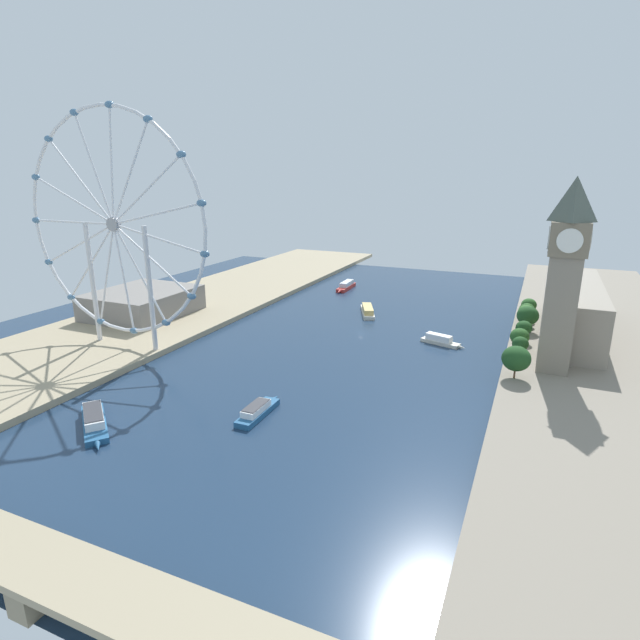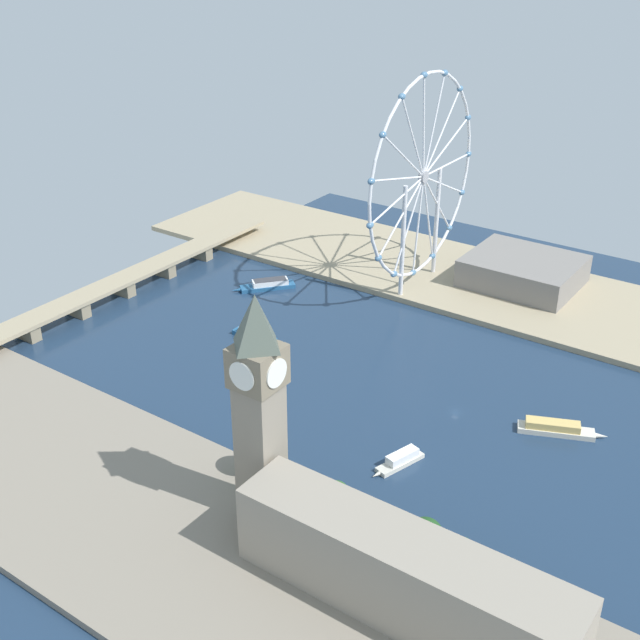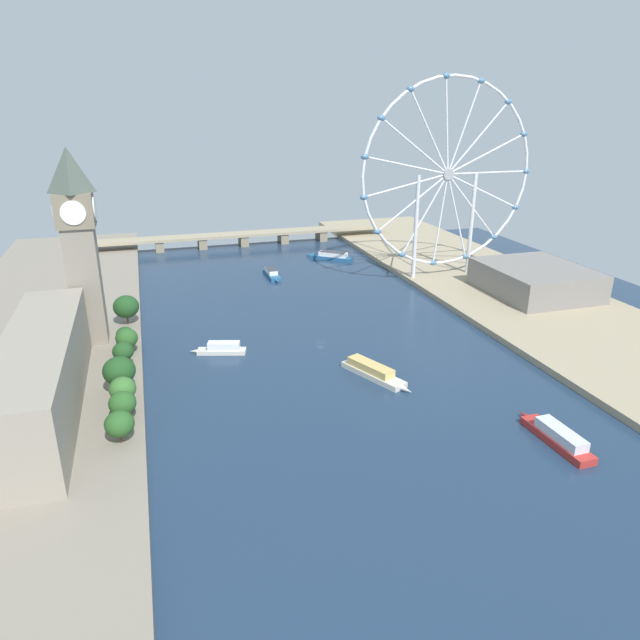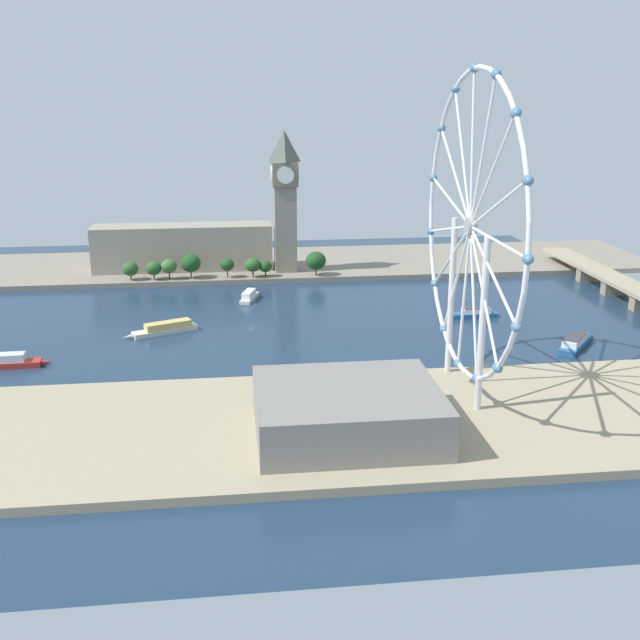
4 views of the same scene
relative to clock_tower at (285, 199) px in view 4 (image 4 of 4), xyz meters
The scene contains 13 objects.
ground_plane 111.58m from the clock_tower, 14.17° to the right, with size 416.23×416.23×0.00m, color #1E334C.
riverbank_left 57.00m from the clock_tower, 134.89° to the right, with size 90.00×520.00×3.00m, color gray.
riverbank_right 227.36m from the clock_tower, ahead, with size 90.00×520.00×3.00m, color tan.
clock_tower is the anchor object (origin of this frame).
parliament_block 69.53m from the clock_tower, 100.49° to the right, with size 22.00×107.52×27.23m, color gray.
tree_row_embankment 53.90m from the clock_tower, 70.04° to the right, with size 13.57×118.23×14.27m.
ferris_wheel 205.49m from the clock_tower, 14.06° to the left, with size 109.72×3.20×115.13m.
riverside_hall 233.97m from the clock_tower, ahead, with size 50.47×58.85×15.17m, color gray.
tour_boat_0 139.38m from the clock_tower, 40.59° to the left, with size 6.63×27.87×5.00m.
tour_boat_1 133.55m from the clock_tower, 31.05° to the right, with size 18.27×34.50×5.36m.
tour_boat_2 73.60m from the clock_tower, 24.14° to the right, with size 24.54×11.28×5.16m.
tour_boat_3 194.99m from the clock_tower, 37.97° to the left, with size 30.28×26.40×5.45m.
tour_boat_4 198.69m from the clock_tower, 40.96° to the right, with size 7.52×33.40×5.81m.
Camera 4 is at (358.39, -9.73, 110.73)m, focal length 43.26 mm.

